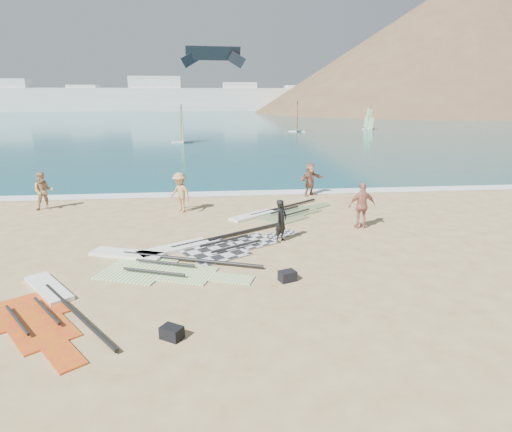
{
  "coord_description": "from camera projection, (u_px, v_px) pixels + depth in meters",
  "views": [
    {
      "loc": [
        -0.86,
        -11.78,
        5.48
      ],
      "look_at": [
        0.78,
        4.0,
        1.0
      ],
      "focal_mm": 30.0,
      "sensor_mm": 36.0,
      "label": 1
    }
  ],
  "objects": [
    {
      "name": "gear_bag_near",
      "position": [
        287.0,
        276.0,
        13.07
      ],
      "size": [
        0.6,
        0.51,
        0.32
      ],
      "primitive_type": "cube",
      "rotation": [
        0.0,
        0.0,
        0.35
      ],
      "color": "black",
      "rests_on": "ground"
    },
    {
      "name": "surf_line",
      "position": [
        228.0,
        194.0,
        24.62
      ],
      "size": [
        300.0,
        1.2,
        0.04
      ],
      "primitive_type": "cube",
      "color": "white",
      "rests_on": "ground"
    },
    {
      "name": "gear_bag_far",
      "position": [
        172.0,
        333.0,
        9.97
      ],
      "size": [
        0.61,
        0.56,
        0.3
      ],
      "primitive_type": "cube",
      "rotation": [
        0.0,
        0.0,
        -0.58
      ],
      "color": "black",
      "rests_on": "ground"
    },
    {
      "name": "windsurfer_right",
      "position": [
        369.0,
        122.0,
        71.17
      ],
      "size": [
        2.19,
        2.45,
        3.86
      ],
      "rotation": [
        0.0,
        0.0,
        0.35
      ],
      "color": "white",
      "rests_on": "ground"
    },
    {
      "name": "ground",
      "position": [
        244.0,
        285.0,
        12.85
      ],
      "size": [
        300.0,
        300.0,
        0.0
      ],
      "primitive_type": "plane",
      "color": "#D3B27B",
      "rests_on": "ground"
    },
    {
      "name": "rig_orange",
      "position": [
        277.0,
        213.0,
        20.41
      ],
      "size": [
        5.39,
        4.3,
        0.2
      ],
      "rotation": [
        0.0,
        0.0,
        0.65
      ],
      "color": "orange",
      "rests_on": "ground"
    },
    {
      "name": "beachgoer_right",
      "position": [
        310.0,
        179.0,
        24.05
      ],
      "size": [
        1.78,
        1.39,
        1.88
      ],
      "primitive_type": "imported",
      "rotation": [
        0.0,
        0.0,
        0.55
      ],
      "color": "#9F634F",
      "rests_on": "ground"
    },
    {
      "name": "beachgoer_left",
      "position": [
        43.0,
        191.0,
        21.02
      ],
      "size": [
        1.09,
        0.95,
        1.9
      ],
      "primitive_type": "imported",
      "rotation": [
        0.0,
        0.0,
        0.29
      ],
      "color": "tan",
      "rests_on": "ground"
    },
    {
      "name": "person_wetsuit",
      "position": [
        281.0,
        221.0,
        16.43
      ],
      "size": [
        0.7,
        0.72,
        1.67
      ],
      "primitive_type": "imported",
      "rotation": [
        0.0,
        0.0,
        0.86
      ],
      "color": "black",
      "rests_on": "ground"
    },
    {
      "name": "beachgoer_mid",
      "position": [
        180.0,
        193.0,
        20.59
      ],
      "size": [
        1.4,
        1.4,
        1.94
      ],
      "primitive_type": "imported",
      "rotation": [
        0.0,
        0.0,
        -0.78
      ],
      "color": "tan",
      "rests_on": "ground"
    },
    {
      "name": "headland_main",
      "position": [
        463.0,
        112.0,
        145.75
      ],
      "size": [
        143.0,
        143.0,
        45.0
      ],
      "primitive_type": "cone",
      "color": "brown",
      "rests_on": "ground"
    },
    {
      "name": "windsurfer_centre",
      "position": [
        297.0,
        123.0,
        66.23
      ],
      "size": [
        2.69,
        3.1,
        4.73
      ],
      "rotation": [
        0.0,
        0.0,
        -0.23
      ],
      "color": "white",
      "rests_on": "ground"
    },
    {
      "name": "windsurfer_left",
      "position": [
        182.0,
        132.0,
        50.84
      ],
      "size": [
        2.6,
        3.01,
        4.57
      ],
      "rotation": [
        0.0,
        0.0,
        0.22
      ],
      "color": "white",
      "rests_on": "ground"
    },
    {
      "name": "kitesurf_kite",
      "position": [
        213.0,
        55.0,
        50.41
      ],
      "size": [
        7.73,
        1.39,
        2.48
      ],
      "rotation": [
        0.0,
        0.0,
        0.09
      ],
      "color": "black",
      "rests_on": "ground"
    },
    {
      "name": "rig_red",
      "position": [
        44.0,
        307.0,
        11.38
      ],
      "size": [
        4.21,
        5.32,
        0.2
      ],
      "rotation": [
        0.0,
        0.0,
        -0.93
      ],
      "color": "red",
      "rests_on": "ground"
    },
    {
      "name": "beachgoer_back",
      "position": [
        362.0,
        206.0,
        18.09
      ],
      "size": [
        1.19,
        0.55,
        1.98
      ],
      "primitive_type": "imported",
      "rotation": [
        0.0,
        0.0,
        3.2
      ],
      "color": "#B36A57",
      "rests_on": "ground"
    },
    {
      "name": "far_town",
      "position": [
        168.0,
        98.0,
        153.64
      ],
      "size": [
        160.0,
        8.0,
        12.0
      ],
      "color": "white",
      "rests_on": "ground"
    },
    {
      "name": "rig_green",
      "position": [
        153.0,
        263.0,
        14.34
      ],
      "size": [
        6.04,
        3.74,
        0.2
      ],
      "rotation": [
        0.0,
        0.0,
        -0.36
      ],
      "color": "#77BA28",
      "rests_on": "ground"
    },
    {
      "name": "sea",
      "position": [
        213.0,
        113.0,
        139.2
      ],
      "size": [
        300.0,
        240.0,
        0.06
      ],
      "primitive_type": "cube",
      "color": "#0B484F",
      "rests_on": "ground"
    },
    {
      "name": "rig_grey",
      "position": [
        212.0,
        245.0,
        16.07
      ],
      "size": [
        6.29,
        4.49,
        0.21
      ],
      "rotation": [
        0.0,
        0.0,
        0.54
      ],
      "color": "black",
      "rests_on": "ground"
    }
  ]
}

